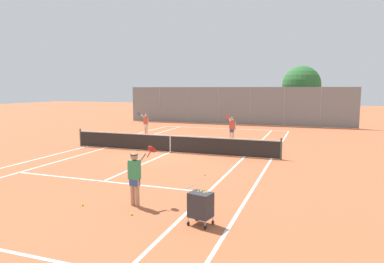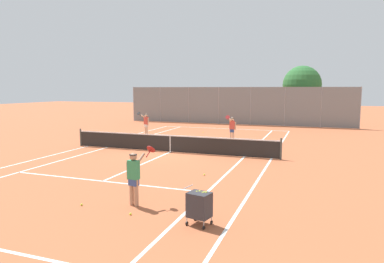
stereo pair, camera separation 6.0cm
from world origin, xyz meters
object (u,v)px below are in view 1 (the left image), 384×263
object	(u,v)px
loose_tennis_ball_4	(82,205)
loose_tennis_ball_2	(132,214)
player_far_left	(146,123)
loose_tennis_ball_3	(203,132)
player_near_side	(135,175)
ball_cart	(201,205)
player_far_right	(232,128)
loose_tennis_ball_0	(205,175)
tree_behind_left	(300,86)
loose_tennis_ball_1	(275,142)
tennis_net	(170,143)

from	to	relation	value
loose_tennis_ball_4	loose_tennis_ball_2	bearing A→B (deg)	-5.67
player_far_left	loose_tennis_ball_3	bearing A→B (deg)	37.94
player_near_side	loose_tennis_ball_2	bearing A→B (deg)	-68.90
ball_cart	player_far_right	bearing A→B (deg)	99.90
loose_tennis_ball_0	loose_tennis_ball_3	bearing A→B (deg)	108.20
player_far_left	loose_tennis_ball_4	xyz separation A→B (m)	(5.48, -14.74, -0.89)
player_far_right	tree_behind_left	world-z (taller)	tree_behind_left
player_near_side	player_far_left	size ratio (longest dim) A/B	1.00
player_near_side	loose_tennis_ball_0	distance (m)	4.30
loose_tennis_ball_0	loose_tennis_ball_3	size ratio (longest dim) A/B	1.00
player_near_side	tree_behind_left	distance (m)	27.85
ball_cart	loose_tennis_ball_2	bearing A→B (deg)	-179.77
loose_tennis_ball_0	loose_tennis_ball_1	bearing A→B (deg)	80.08
player_near_side	loose_tennis_ball_2	world-z (taller)	player_near_side
player_far_left	loose_tennis_ball_0	xyz separation A→B (m)	(7.84, -10.06, -0.89)
loose_tennis_ball_0	loose_tennis_ball_1	world-z (taller)	same
loose_tennis_ball_2	tree_behind_left	bearing A→B (deg)	83.51
player_far_right	loose_tennis_ball_4	xyz separation A→B (m)	(-1.34, -13.84, -0.89)
player_near_side	loose_tennis_ball_3	bearing A→B (deg)	101.18
player_far_right	loose_tennis_ball_1	xyz separation A→B (m)	(2.73, 0.62, -0.89)
loose_tennis_ball_1	loose_tennis_ball_3	world-z (taller)	same
loose_tennis_ball_3	tree_behind_left	bearing A→B (deg)	56.84
tennis_net	loose_tennis_ball_1	distance (m)	7.50
loose_tennis_ball_1	loose_tennis_ball_2	world-z (taller)	same
player_near_side	player_far_right	size ratio (longest dim) A/B	1.00
loose_tennis_ball_0	loose_tennis_ball_4	distance (m)	5.24
player_near_side	tree_behind_left	bearing A→B (deg)	82.75
ball_cart	loose_tennis_ball_0	xyz separation A→B (m)	(-1.42, 4.85, -0.50)
tennis_net	loose_tennis_ball_2	world-z (taller)	tennis_net
loose_tennis_ball_2	loose_tennis_ball_3	bearing A→B (deg)	101.62
player_far_left	loose_tennis_ball_0	distance (m)	12.78
player_far_right	loose_tennis_ball_4	distance (m)	13.93
player_near_side	player_far_left	world-z (taller)	same
loose_tennis_ball_0	player_far_left	bearing A→B (deg)	127.93
player_near_side	loose_tennis_ball_0	size ratio (longest dim) A/B	26.88
loose_tennis_ball_4	player_far_right	bearing A→B (deg)	84.48
tree_behind_left	ball_cart	bearing A→B (deg)	-92.43
player_far_right	loose_tennis_ball_0	xyz separation A→B (m)	(1.02, -9.16, -0.89)
tennis_net	loose_tennis_ball_1	xyz separation A→B (m)	(5.05, 5.52, -0.48)
player_far_left	player_far_right	distance (m)	6.88
tennis_net	loose_tennis_ball_0	bearing A→B (deg)	-51.87
player_far_right	tree_behind_left	xyz separation A→B (m)	(3.64, 14.21, 2.82)
player_far_right	tree_behind_left	distance (m)	14.94
tennis_net	player_far_left	xyz separation A→B (m)	(-4.50, 5.80, 0.42)
player_far_left	loose_tennis_ball_4	bearing A→B (deg)	-69.60
loose_tennis_ball_1	player_near_side	bearing A→B (deg)	-100.54
loose_tennis_ball_1	loose_tennis_ball_0	bearing A→B (deg)	-99.92
tennis_net	player_far_left	bearing A→B (deg)	127.78
ball_cart	loose_tennis_ball_3	size ratio (longest dim) A/B	14.58
loose_tennis_ball_2	loose_tennis_ball_4	world-z (taller)	same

